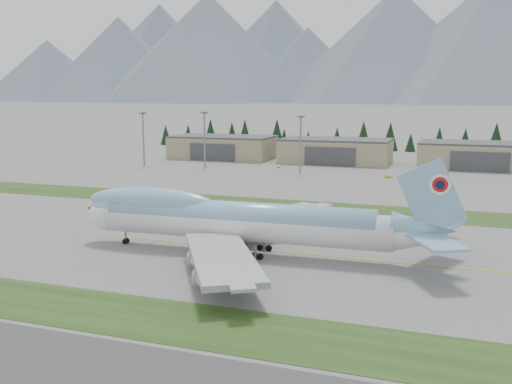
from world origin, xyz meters
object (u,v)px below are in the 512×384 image
at_px(hangar_center, 336,151).
at_px(hangar_left, 223,147).
at_px(hangar_right, 479,155).
at_px(service_vehicle_a, 279,167).
at_px(service_vehicle_b, 388,178).
at_px(boeing_747_freighter, 239,220).

bearing_deg(hangar_center, hangar_left, 180.00).
xyz_separation_m(hangar_left, hangar_right, (115.00, 0.00, 0.00)).
relative_size(hangar_center, hangar_right, 1.00).
xyz_separation_m(hangar_center, hangar_right, (60.00, 0.00, 0.00)).
height_order(service_vehicle_a, service_vehicle_b, service_vehicle_a).
distance_m(hangar_center, hangar_right, 60.00).
relative_size(hangar_right, service_vehicle_a, 14.65).
height_order(boeing_747_freighter, hangar_center, boeing_747_freighter).
bearing_deg(hangar_right, boeing_747_freighter, -107.31).
relative_size(boeing_747_freighter, hangar_center, 1.55).
bearing_deg(hangar_right, service_vehicle_a, -162.31).
bearing_deg(hangar_center, service_vehicle_a, -127.15).
distance_m(hangar_left, hangar_center, 55.00).
height_order(hangar_left, hangar_center, same).
distance_m(service_vehicle_a, service_vehicle_b, 49.48).
distance_m(hangar_left, service_vehicle_b, 92.47).
xyz_separation_m(hangar_right, service_vehicle_a, (-79.12, -25.23, -5.39)).
distance_m(hangar_center, service_vehicle_b, 49.51).
bearing_deg(hangar_left, service_vehicle_a, -35.11).
relative_size(hangar_left, service_vehicle_a, 14.65).
bearing_deg(service_vehicle_a, boeing_747_freighter, -84.28).
relative_size(hangar_left, hangar_center, 1.00).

